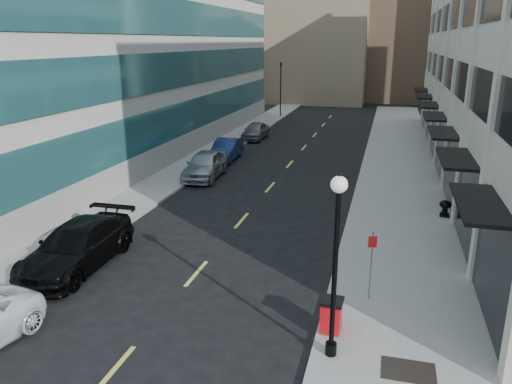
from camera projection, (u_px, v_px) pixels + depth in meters
The scene contains 17 objects.
sidewalk_right at pixel (399, 196), 28.08m from camera, with size 5.00×80.00×0.15m, color gray.
sidewalk_left at pixel (170, 179), 31.55m from camera, with size 3.00×80.00×0.15m, color gray.
building_left at pixel (87, 19), 37.47m from camera, with size 16.14×46.00×20.00m.
skyline_tan_near at pixel (322, 0), 71.23m from camera, with size 14.00×18.00×28.00m, color #857057.
skyline_tan_far at pixel (270, 25), 83.82m from camera, with size 12.00×14.00×22.00m, color #857057.
skyline_stone at pixel (486, 28), 65.10m from camera, with size 10.00×14.00×20.00m, color beige.
grate_far at pixel (408, 371), 13.07m from camera, with size 1.40×1.00×0.01m, color black.
road_centerline at pixel (257, 202), 27.19m from camera, with size 0.15×68.20×0.01m.
traffic_signal at pixel (281, 66), 55.53m from camera, with size 0.66×0.66×6.98m.
car_black_pickup at pixel (77, 246), 19.20m from camera, with size 2.39×5.87×1.70m, color black.
car_silver_sedan at pixel (205, 165), 31.75m from camera, with size 2.02×5.03×1.71m, color #9B9EA3.
car_blue_sedan at pixel (226, 150), 36.62m from camera, with size 1.59×4.57×1.51m, color navy.
car_grey_sedan at pixel (255, 131), 44.28m from camera, with size 1.78×4.42×1.51m, color slate.
trash_bin at pixel (331, 314), 14.68m from camera, with size 0.69×0.75×1.06m.
lamppost at pixel (336, 252), 12.87m from camera, with size 0.43×0.43×5.22m.
sign_post at pixel (372, 256), 16.26m from camera, with size 0.28×0.11×2.42m.
urn_planter at pixel (445, 207), 24.43m from camera, with size 0.59×0.59×0.81m.
Camera 1 is at (6.62, -7.99, 8.45)m, focal length 35.00 mm.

